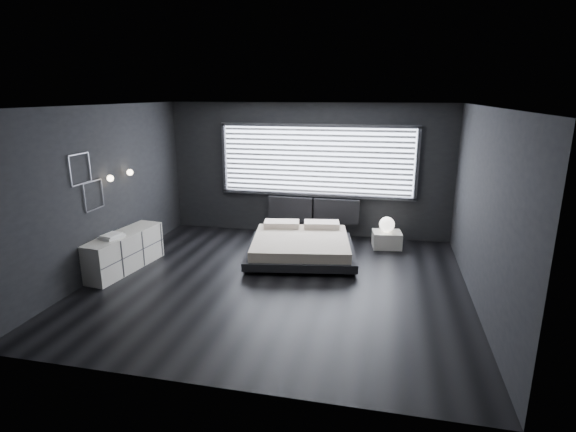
# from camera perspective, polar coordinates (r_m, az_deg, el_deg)

# --- Properties ---
(room) EXTENTS (6.04, 6.00, 2.80)m
(room) POSITION_cam_1_polar(r_m,az_deg,el_deg) (6.94, -1.52, 2.17)
(room) COLOR black
(room) RESTS_ON ground
(window) EXTENTS (4.14, 0.09, 1.52)m
(window) POSITION_cam_1_polar(r_m,az_deg,el_deg) (9.46, 3.64, 6.99)
(window) COLOR white
(window) RESTS_ON ground
(headboard) EXTENTS (1.96, 0.16, 0.52)m
(headboard) POSITION_cam_1_polar(r_m,az_deg,el_deg) (9.62, 3.24, 0.81)
(headboard) COLOR black
(headboard) RESTS_ON ground
(sconce_near) EXTENTS (0.18, 0.11, 0.11)m
(sconce_near) POSITION_cam_1_polar(r_m,az_deg,el_deg) (8.12, -21.65, 4.47)
(sconce_near) COLOR silver
(sconce_near) RESTS_ON ground
(sconce_far) EXTENTS (0.18, 0.11, 0.11)m
(sconce_far) POSITION_cam_1_polar(r_m,az_deg,el_deg) (8.62, -19.45, 5.25)
(sconce_far) COLOR silver
(sconce_far) RESTS_ON ground
(wall_art_upper) EXTENTS (0.01, 0.48, 0.48)m
(wall_art_upper) POSITION_cam_1_polar(r_m,az_deg,el_deg) (7.66, -24.88, 5.43)
(wall_art_upper) COLOR #47474C
(wall_art_upper) RESTS_ON ground
(wall_art_lower) EXTENTS (0.01, 0.48, 0.48)m
(wall_art_lower) POSITION_cam_1_polar(r_m,az_deg,el_deg) (7.94, -23.43, 2.43)
(wall_art_lower) COLOR #47474C
(wall_art_lower) RESTS_ON ground
(bed) EXTENTS (2.24, 2.17, 0.51)m
(bed) POSITION_cam_1_polar(r_m,az_deg,el_deg) (8.42, 1.63, -3.70)
(bed) COLOR black
(bed) RESTS_ON ground
(nightstand) EXTENTS (0.61, 0.53, 0.32)m
(nightstand) POSITION_cam_1_polar(r_m,az_deg,el_deg) (9.17, 12.42, -2.93)
(nightstand) COLOR silver
(nightstand) RESTS_ON ground
(orb_lamp) EXTENTS (0.30, 0.30, 0.30)m
(orb_lamp) POSITION_cam_1_polar(r_m,az_deg,el_deg) (9.09, 12.44, -1.05)
(orb_lamp) COLOR white
(orb_lamp) RESTS_ON nightstand
(dresser) EXTENTS (0.67, 1.68, 0.66)m
(dresser) POSITION_cam_1_polar(r_m,az_deg,el_deg) (8.31, -20.11, -4.25)
(dresser) COLOR silver
(dresser) RESTS_ON ground
(book_stack) EXTENTS (0.35, 0.41, 0.07)m
(book_stack) POSITION_cam_1_polar(r_m,az_deg,el_deg) (8.01, -21.49, -2.38)
(book_stack) COLOR white
(book_stack) RESTS_ON dresser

